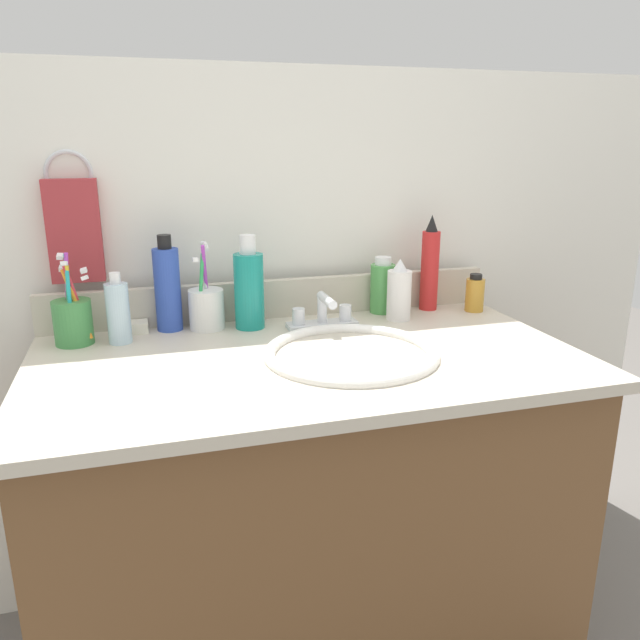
# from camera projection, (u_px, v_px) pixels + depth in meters

# --- Properties ---
(vanity_cabinet) EXTENTS (1.03, 0.55, 0.70)m
(vanity_cabinet) POSITION_uv_depth(u_px,v_px,m) (309.00, 519.00, 1.32)
(vanity_cabinet) COLOR brown
(vanity_cabinet) RESTS_ON ground_plane
(countertop) EXTENTS (1.07, 0.60, 0.02)m
(countertop) POSITION_uv_depth(u_px,v_px,m) (308.00, 360.00, 1.22)
(countertop) COLOR beige
(countertop) RESTS_ON vanity_cabinet
(backsplash) EXTENTS (1.07, 0.02, 0.09)m
(backsplash) POSITION_uv_depth(u_px,v_px,m) (277.00, 298.00, 1.47)
(backsplash) COLOR beige
(backsplash) RESTS_ON countertop
(back_wall) EXTENTS (2.17, 0.04, 1.30)m
(back_wall) POSITION_uv_depth(u_px,v_px,m) (272.00, 339.00, 1.56)
(back_wall) COLOR white
(back_wall) RESTS_ON ground_plane
(towel_ring) EXTENTS (0.10, 0.01, 0.10)m
(towel_ring) POSITION_uv_depth(u_px,v_px,m) (69.00, 173.00, 1.31)
(towel_ring) COLOR silver
(hand_towel) EXTENTS (0.11, 0.04, 0.22)m
(hand_towel) POSITION_uv_depth(u_px,v_px,m) (74.00, 231.00, 1.32)
(hand_towel) COLOR #A53338
(sink_basin) EXTENTS (0.35, 0.35, 0.11)m
(sink_basin) POSITION_uv_depth(u_px,v_px,m) (351.00, 370.00, 1.22)
(sink_basin) COLOR white
(sink_basin) RESTS_ON countertop
(faucet) EXTENTS (0.16, 0.10, 0.08)m
(faucet) POSITION_uv_depth(u_px,v_px,m) (323.00, 316.00, 1.38)
(faucet) COLOR silver
(faucet) RESTS_ON countertop
(bottle_oil_amber) EXTENTS (0.05, 0.05, 0.09)m
(bottle_oil_amber) POSITION_uv_depth(u_px,v_px,m) (475.00, 294.00, 1.52)
(bottle_oil_amber) COLOR gold
(bottle_oil_amber) RESTS_ON countertop
(bottle_gel_clear) EXTENTS (0.05, 0.05, 0.15)m
(bottle_gel_clear) POSITION_uv_depth(u_px,v_px,m) (118.00, 312.00, 1.27)
(bottle_gel_clear) COLOR silver
(bottle_gel_clear) RESTS_ON countertop
(bottle_shampoo_blue) EXTENTS (0.06, 0.06, 0.21)m
(bottle_shampoo_blue) POSITION_uv_depth(u_px,v_px,m) (168.00, 288.00, 1.35)
(bottle_shampoo_blue) COLOR #2D4CB2
(bottle_shampoo_blue) RESTS_ON countertop
(bottle_spray_red) EXTENTS (0.04, 0.04, 0.24)m
(bottle_spray_red) POSITION_uv_depth(u_px,v_px,m) (430.00, 267.00, 1.52)
(bottle_spray_red) COLOR red
(bottle_spray_red) RESTS_ON countertop
(bottle_mouthwash_teal) EXTENTS (0.07, 0.07, 0.21)m
(bottle_mouthwash_teal) POSITION_uv_depth(u_px,v_px,m) (249.00, 288.00, 1.37)
(bottle_mouthwash_teal) COLOR teal
(bottle_mouthwash_teal) RESTS_ON countertop
(bottle_toner_green) EXTENTS (0.06, 0.06, 0.14)m
(bottle_toner_green) POSITION_uv_depth(u_px,v_px,m) (382.00, 287.00, 1.50)
(bottle_toner_green) COLOR #4C9E4C
(bottle_toner_green) RESTS_ON countertop
(bottle_lotion_white) EXTENTS (0.06, 0.06, 0.15)m
(bottle_lotion_white) POSITION_uv_depth(u_px,v_px,m) (399.00, 293.00, 1.44)
(bottle_lotion_white) COLOR white
(bottle_lotion_white) RESTS_ON countertop
(cup_green) EXTENTS (0.08, 0.08, 0.19)m
(cup_green) POSITION_uv_depth(u_px,v_px,m) (73.00, 319.00, 1.27)
(cup_green) COLOR #3F8C47
(cup_green) RESTS_ON countertop
(cup_white_ceramic) EXTENTS (0.08, 0.09, 0.20)m
(cup_white_ceramic) POSITION_uv_depth(u_px,v_px,m) (206.00, 307.00, 1.38)
(cup_white_ceramic) COLOR white
(cup_white_ceramic) RESTS_ON countertop
(soap_bar) EXTENTS (0.06, 0.04, 0.02)m
(soap_bar) POSITION_uv_depth(u_px,v_px,m) (133.00, 327.00, 1.36)
(soap_bar) COLOR white
(soap_bar) RESTS_ON countertop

